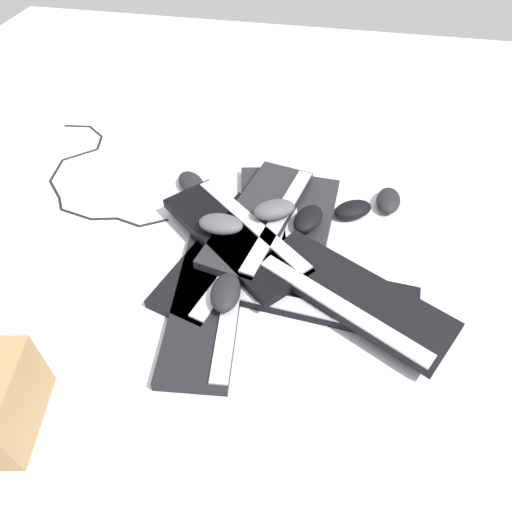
# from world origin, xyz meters

# --- Properties ---
(ground_plane) EXTENTS (3.20, 3.20, 0.00)m
(ground_plane) POSITION_xyz_m (0.00, 0.00, 0.00)
(ground_plane) COLOR silver
(keyboard_0) EXTENTS (0.27, 0.46, 0.03)m
(keyboard_0) POSITION_xyz_m (0.16, -0.02, 0.01)
(keyboard_0) COLOR black
(keyboard_0) RESTS_ON ground
(keyboard_1) EXTENTS (0.20, 0.45, 0.03)m
(keyboard_1) POSITION_xyz_m (0.15, 0.13, 0.01)
(keyboard_1) COLOR black
(keyboard_1) RESTS_ON ground
(keyboard_2) EXTENTS (0.45, 0.19, 0.03)m
(keyboard_2) POSITION_xyz_m (-0.09, 0.06, 0.01)
(keyboard_2) COLOR black
(keyboard_2) RESTS_ON ground
(keyboard_3) EXTENTS (0.17, 0.45, 0.03)m
(keyboard_3) POSITION_xyz_m (-0.02, -0.15, 0.01)
(keyboard_3) COLOR #232326
(keyboard_3) RESTS_ON ground
(keyboard_4) EXTENTS (0.24, 0.46, 0.03)m
(keyboard_4) POSITION_xyz_m (0.06, -0.18, 0.01)
(keyboard_4) COLOR #232326
(keyboard_4) RESTS_ON ground
(keyboard_5) EXTENTS (0.24, 0.46, 0.03)m
(keyboard_5) POSITION_xyz_m (0.09, -0.15, 0.04)
(keyboard_5) COLOR #232326
(keyboard_5) RESTS_ON keyboard_4
(keyboard_6) EXTENTS (0.43, 0.40, 0.03)m
(keyboard_6) POSITION_xyz_m (0.14, -0.06, 0.04)
(keyboard_6) COLOR black
(keyboard_6) RESTS_ON keyboard_0
(keyboard_7) EXTENTS (0.46, 0.35, 0.03)m
(keyboard_7) POSITION_xyz_m (-0.17, 0.07, 0.04)
(keyboard_7) COLOR black
(keyboard_7) RESTS_ON keyboard_2
(mouse_0) EXTENTS (0.13, 0.11, 0.04)m
(mouse_0) POSITION_xyz_m (0.05, -0.14, 0.08)
(mouse_0) COLOR #4C4C51
(mouse_0) RESTS_ON keyboard_5
(mouse_1) EXTENTS (0.10, 0.13, 0.04)m
(mouse_1) POSITION_xyz_m (-0.04, -0.15, 0.05)
(mouse_1) COLOR black
(mouse_1) RESTS_ON keyboard_3
(mouse_2) EXTENTS (0.13, 0.12, 0.04)m
(mouse_2) POSITION_xyz_m (-0.15, -0.25, 0.02)
(mouse_2) COLOR black
(mouse_2) RESTS_ON ground
(mouse_3) EXTENTS (0.11, 0.07, 0.04)m
(mouse_3) POSITION_xyz_m (0.17, -0.06, 0.08)
(mouse_3) COLOR #4C4C51
(mouse_3) RESTS_ON keyboard_6
(mouse_4) EXTENTS (0.08, 0.12, 0.04)m
(mouse_4) POSITION_xyz_m (-0.25, -0.31, 0.02)
(mouse_4) COLOR black
(mouse_4) RESTS_ON ground
(mouse_5) EXTENTS (0.07, 0.11, 0.04)m
(mouse_5) POSITION_xyz_m (0.11, 0.12, 0.05)
(mouse_5) COLOR black
(mouse_5) RESTS_ON keyboard_1
(mouse_6) EXTENTS (0.12, 0.13, 0.04)m
(mouse_6) POSITION_xyz_m (0.32, -0.28, 0.02)
(mouse_6) COLOR black
(mouse_6) RESTS_ON ground
(cable_0) EXTENTS (0.51, 0.46, 0.01)m
(cable_0) POSITION_xyz_m (0.64, -0.27, 0.00)
(cable_0) COLOR black
(cable_0) RESTS_ON ground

